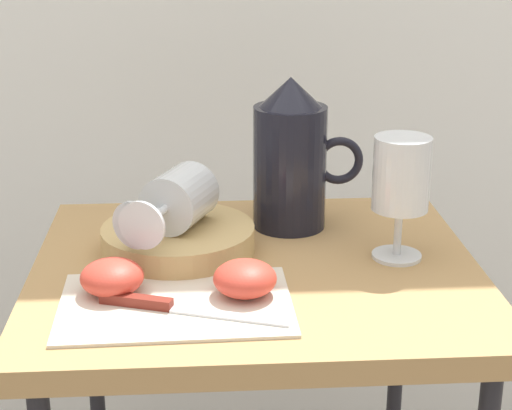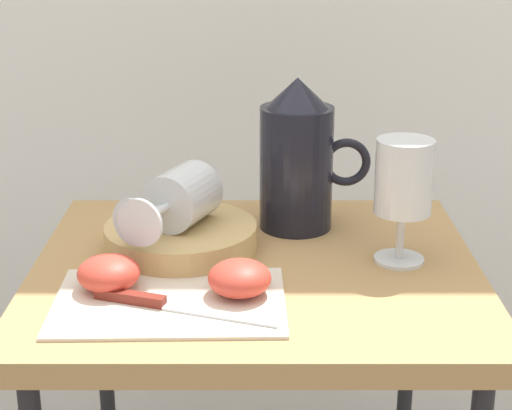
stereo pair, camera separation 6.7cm
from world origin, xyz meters
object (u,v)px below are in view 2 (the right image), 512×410
(pitcher, at_px, (297,167))
(knife, at_px, (158,303))
(basket_tray, at_px, (181,237))
(wine_glass_upright, at_px, (404,184))
(wine_glass_tipped_far, at_px, (181,198))
(wine_glass_tipped_near, at_px, (181,199))
(apple_half_right, at_px, (239,278))
(table, at_px, (256,317))
(apple_half_left, at_px, (109,273))

(pitcher, bearing_deg, knife, -122.66)
(basket_tray, height_order, pitcher, pitcher)
(wine_glass_upright, xyz_separation_m, wine_glass_tipped_far, (-0.28, 0.04, -0.03))
(basket_tray, bearing_deg, pitcher, 28.66)
(basket_tray, bearing_deg, wine_glass_tipped_near, 76.81)
(apple_half_right, bearing_deg, pitcher, 71.64)
(wine_glass_upright, height_order, wine_glass_tipped_far, wine_glass_upright)
(table, bearing_deg, apple_half_right, -101.36)
(pitcher, xyz_separation_m, wine_glass_tipped_far, (-0.15, -0.09, -0.01))
(apple_half_right, bearing_deg, table, 78.64)
(basket_tray, distance_m, pitcher, 0.19)
(pitcher, relative_size, wine_glass_tipped_far, 1.31)
(pitcher, bearing_deg, apple_half_right, -108.36)
(basket_tray, distance_m, apple_half_right, 0.16)
(wine_glass_tipped_near, distance_m, apple_half_right, 0.17)
(pitcher, distance_m, wine_glass_tipped_near, 0.18)
(basket_tray, xyz_separation_m, knife, (-0.01, -0.18, -0.01))
(wine_glass_upright, height_order, knife, wine_glass_upright)
(table, xyz_separation_m, basket_tray, (-0.10, 0.05, 0.09))
(wine_glass_upright, bearing_deg, basket_tray, 172.25)
(wine_glass_tipped_far, distance_m, apple_half_right, 0.17)
(wine_glass_tipped_near, relative_size, knife, 0.75)
(wine_glass_upright, height_order, wine_glass_tipped_near, wine_glass_upright)
(wine_glass_upright, distance_m, wine_glass_tipped_far, 0.28)
(apple_half_right, bearing_deg, apple_half_left, 174.71)
(wine_glass_tipped_near, height_order, wine_glass_tipped_far, wine_glass_tipped_far)
(wine_glass_tipped_near, height_order, apple_half_left, wine_glass_tipped_near)
(basket_tray, relative_size, pitcher, 0.94)
(wine_glass_upright, relative_size, apple_half_left, 2.18)
(apple_half_left, relative_size, knife, 0.34)
(wine_glass_tipped_near, relative_size, wine_glass_tipped_far, 0.99)
(basket_tray, bearing_deg, table, -26.47)
(wine_glass_tipped_near, xyz_separation_m, wine_glass_tipped_far, (0.00, -0.01, 0.00))
(wine_glass_upright, xyz_separation_m, apple_half_right, (-0.20, -0.11, -0.08))
(table, bearing_deg, wine_glass_tipped_near, 151.65)
(apple_half_left, bearing_deg, basket_tray, 60.40)
(pitcher, distance_m, knife, 0.32)
(table, relative_size, wine_glass_tipped_far, 4.48)
(pitcher, distance_m, apple_half_left, 0.32)
(basket_tray, distance_m, knife, 0.18)
(basket_tray, height_order, wine_glass_tipped_far, wine_glass_tipped_far)
(knife, bearing_deg, table, 48.95)
(table, distance_m, apple_half_right, 0.14)
(basket_tray, distance_m, wine_glass_upright, 0.30)
(pitcher, height_order, wine_glass_tipped_far, pitcher)
(wine_glass_tipped_near, bearing_deg, table, -28.35)
(wine_glass_tipped_far, height_order, apple_half_left, wine_glass_tipped_far)
(table, distance_m, wine_glass_tipped_far, 0.18)
(pitcher, xyz_separation_m, apple_half_left, (-0.23, -0.21, -0.06))
(table, height_order, apple_half_right, apple_half_right)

